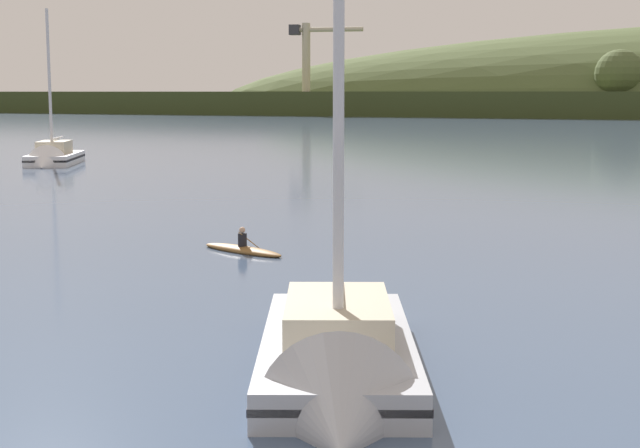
% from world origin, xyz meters
% --- Properties ---
extents(dockside_crane, '(18.56, 6.63, 22.79)m').
position_xyz_m(dockside_crane, '(-83.97, 213.61, 11.63)').
color(dockside_crane, '#4C4C51').
rests_on(dockside_crane, ground).
extents(sailboat_midwater_white, '(6.36, 9.29, 13.91)m').
position_xyz_m(sailboat_midwater_white, '(10.50, 14.04, 0.27)').
color(sailboat_midwater_white, '#ADB2BC').
rests_on(sailboat_midwater_white, ground).
extents(sailboat_far_left, '(7.04, 9.31, 13.55)m').
position_xyz_m(sailboat_far_left, '(-32.08, 55.95, 0.31)').
color(sailboat_far_left, white).
rests_on(sailboat_far_left, ground).
extents(canoe_with_paddler, '(3.90, 1.88, 1.02)m').
position_xyz_m(canoe_with_paddler, '(1.25, 26.82, 0.10)').
color(canoe_with_paddler, brown).
rests_on(canoe_with_paddler, ground).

